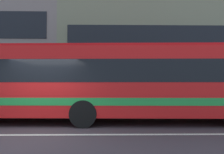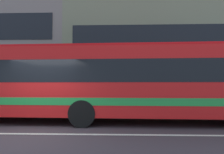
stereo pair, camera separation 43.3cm
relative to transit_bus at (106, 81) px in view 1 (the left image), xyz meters
name	(u,v)px [view 1 (the left image)]	position (x,y,z in m)	size (l,w,h in m)	color
ground_plane	(32,135)	(-2.27, -2.16, -1.73)	(160.00, 160.00, 0.00)	#41363D
lane_centre_line	(32,135)	(-2.27, -2.16, -1.72)	(60.00, 0.16, 0.01)	silver
hedge_row_far	(99,103)	(-0.44, 3.44, -1.27)	(18.84, 1.10, 0.92)	#3B722A
apartment_block_right	(174,55)	(6.61, 11.35, 2.85)	(21.06, 8.73, 9.15)	gray
transit_bus	(106,81)	(0.00, 0.00, 0.00)	(12.38, 2.91, 3.13)	red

